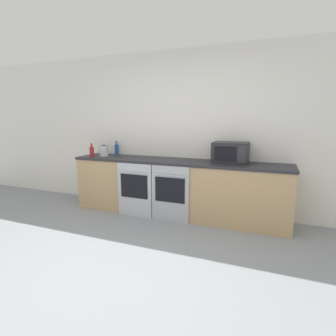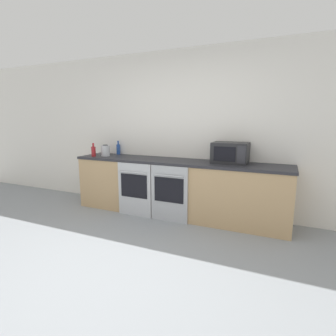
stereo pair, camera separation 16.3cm
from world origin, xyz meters
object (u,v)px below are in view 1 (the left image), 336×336
bottle_blue (117,149)px  kettle (104,151)px  microwave (230,152)px  bottle_red (92,151)px  oven_left (135,190)px  oven_right (170,194)px

bottle_blue → kettle: (-0.08, -0.27, -0.00)m
microwave → kettle: microwave is taller
microwave → bottle_blue: (-2.05, 0.15, -0.05)m
bottle_red → kettle: size_ratio=1.17×
oven_left → bottle_blue: size_ratio=3.43×
microwave → bottle_red: 2.30m
microwave → bottle_blue: microwave is taller
oven_right → bottle_blue: 1.48m
oven_left → oven_right: 0.59m
oven_right → bottle_red: bearing=174.0°
oven_left → bottle_blue: bottle_blue is taller
oven_left → oven_right: bearing=0.0°
oven_left → bottle_red: (-0.90, 0.16, 0.54)m
oven_right → microwave: (0.79, 0.40, 0.60)m
bottle_red → bottle_blue: bottle_blue is taller
bottle_red → bottle_blue: bearing=59.3°
oven_left → kettle: 0.96m
oven_left → bottle_red: size_ratio=3.68×
bottle_blue → microwave: bearing=-4.2°
bottle_red → bottle_blue: (0.24, 0.40, 0.01)m
bottle_red → kettle: bottle_red is taller
microwave → kettle: (-2.13, -0.12, -0.06)m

